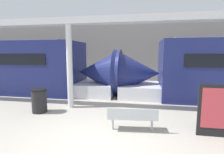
{
  "coord_description": "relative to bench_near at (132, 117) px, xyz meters",
  "views": [
    {
      "loc": [
        1.24,
        -4.25,
        2.41
      ],
      "look_at": [
        -0.08,
        3.07,
        1.4
      ],
      "focal_mm": 28.0,
      "sensor_mm": 36.0,
      "label": 1
    }
  ],
  "objects": [
    {
      "name": "canopy_beam",
      "position": [
        -2.88,
        1.97,
        3.28
      ],
      "size": [
        28.0,
        0.6,
        0.28
      ],
      "primitive_type": "cube",
      "color": "#B7B7BC",
      "rests_on": "support_column_near"
    },
    {
      "name": "bench_near",
      "position": [
        0.0,
        0.0,
        0.0
      ],
      "size": [
        1.58,
        0.58,
        0.76
      ],
      "rotation": [
        0.0,
        0.0,
        0.09
      ],
      "color": "#ADB2B7",
      "rests_on": "ground_plane"
    },
    {
      "name": "support_column_near",
      "position": [
        -2.88,
        1.97,
        1.34
      ],
      "size": [
        0.26,
        0.26,
        3.61
      ],
      "primitive_type": "cylinder",
      "color": "silver",
      "rests_on": "ground_plane"
    },
    {
      "name": "poster_board",
      "position": [
        2.49,
        0.07,
        0.31
      ],
      "size": [
        1.2,
        0.07,
        1.55
      ],
      "color": "black",
      "rests_on": "ground_plane"
    },
    {
      "name": "station_wall",
      "position": [
        -0.94,
        9.58,
        2.03
      ],
      "size": [
        56.0,
        0.2,
        5.0
      ],
      "primitive_type": "cube",
      "color": "gray",
      "rests_on": "ground_plane"
    },
    {
      "name": "ground_plane",
      "position": [
        -0.94,
        -0.96,
        -0.47
      ],
      "size": [
        60.0,
        60.0,
        0.0
      ],
      "primitive_type": "plane",
      "color": "#A8A093"
    },
    {
      "name": "trash_bin",
      "position": [
        -3.88,
        1.11,
        0.02
      ],
      "size": [
        0.62,
        0.62,
        0.96
      ],
      "color": "black",
      "rests_on": "ground_plane"
    }
  ]
}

